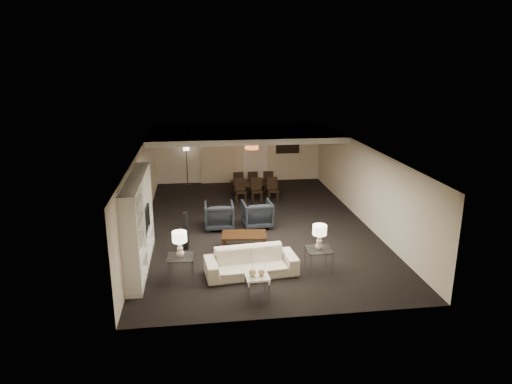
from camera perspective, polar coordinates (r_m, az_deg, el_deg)
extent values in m
plane|color=black|center=(14.66, 0.00, -4.13)|extent=(11.00, 11.00, 0.00)
cube|color=silver|center=(13.98, 0.00, 5.52)|extent=(7.00, 11.00, 0.02)
cube|color=beige|center=(19.59, -2.12, 4.89)|extent=(7.00, 0.02, 2.50)
cube|color=beige|center=(9.17, 4.57, -8.67)|extent=(7.00, 0.02, 2.50)
cube|color=beige|center=(14.25, -14.09, 0.06)|extent=(0.02, 11.00, 2.50)
cube|color=beige|center=(15.12, 13.27, 1.03)|extent=(0.02, 11.00, 2.50)
cube|color=silver|center=(17.42, -1.52, 7.32)|extent=(7.00, 4.00, 0.20)
cube|color=beige|center=(19.46, -4.74, 4.62)|extent=(1.50, 0.12, 2.40)
cube|color=silver|center=(19.67, -0.07, 4.36)|extent=(0.90, 0.05, 2.10)
cube|color=#142D38|center=(19.80, 3.97, 5.87)|extent=(0.95, 0.04, 0.65)
cylinder|color=#D8591E|center=(17.54, -0.53, 5.79)|extent=(0.52, 0.52, 0.24)
imported|color=beige|center=(11.30, -0.63, -8.75)|extent=(2.31, 1.09, 0.65)
imported|color=black|center=(14.28, -4.63, -2.98)|extent=(0.90, 0.93, 0.83)
imported|color=black|center=(14.38, 0.16, -2.78)|extent=(0.95, 0.98, 0.83)
sphere|color=#E5C679|center=(10.19, -0.44, -10.01)|extent=(0.16, 0.16, 0.16)
sphere|color=#DBB074|center=(10.22, 0.69, -10.00)|extent=(0.14, 0.14, 0.14)
imported|color=black|center=(12.32, -14.02, -3.43)|extent=(1.07, 0.14, 0.62)
imported|color=#2A43B9|center=(10.98, -14.97, -5.45)|extent=(0.17, 0.17, 0.17)
imported|color=#D09045|center=(10.94, -15.07, -2.78)|extent=(0.16, 0.16, 0.16)
cube|color=black|center=(12.80, -8.78, -4.83)|extent=(0.15, 0.15, 1.08)
imported|color=black|center=(17.48, -0.17, 0.30)|extent=(1.82, 1.15, 0.60)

